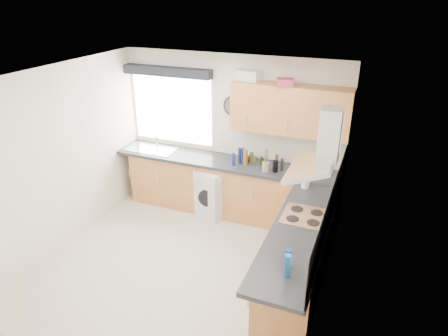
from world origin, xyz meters
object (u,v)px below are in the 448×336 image
at_px(oven, 302,251).
at_px(extractor_hood, 321,150).
at_px(washing_machine, 214,191).
at_px(upper_cabinets, 290,110).

height_order(oven, extractor_hood, extractor_hood).
relative_size(oven, extractor_hood, 1.09).
bearing_deg(washing_machine, extractor_hood, -12.29).
bearing_deg(extractor_hood, washing_machine, 147.85).
distance_m(extractor_hood, washing_machine, 2.48).
bearing_deg(upper_cabinets, extractor_hood, -63.87).
height_order(upper_cabinets, washing_machine, upper_cabinets).
distance_m(oven, extractor_hood, 1.35).
distance_m(oven, washing_machine, 1.98).
height_order(extractor_hood, washing_machine, extractor_hood).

